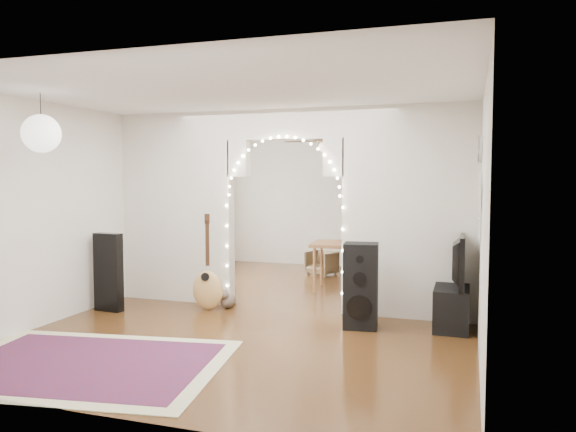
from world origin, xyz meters
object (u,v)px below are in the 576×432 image
(floor_speaker, at_px, (361,286))
(dining_table, at_px, (351,248))
(media_console, at_px, (452,305))
(dining_chair_left, at_px, (322,263))
(acoustic_guitar, at_px, (208,275))
(dining_chair_right, at_px, (377,267))
(bookcase, at_px, (379,236))

(floor_speaker, xyz_separation_m, dining_table, (-0.57, 2.15, 0.18))
(media_console, distance_m, dining_chair_left, 3.77)
(acoustic_guitar, height_order, floor_speaker, acoustic_guitar)
(dining_table, xyz_separation_m, dining_chair_left, (-0.79, 1.21, -0.46))
(dining_table, height_order, dining_chair_left, dining_table)
(dining_chair_right, bearing_deg, bookcase, 119.80)
(media_console, xyz_separation_m, dining_chair_left, (-2.39, 2.92, -0.03))
(floor_speaker, xyz_separation_m, dining_chair_right, (-0.30, 3.09, -0.27))
(media_console, bearing_deg, dining_chair_left, 129.03)
(media_console, distance_m, bookcase, 4.06)
(bookcase, bearing_deg, acoustic_guitar, -132.75)
(acoustic_guitar, xyz_separation_m, media_console, (3.16, 0.18, -0.23))
(dining_chair_left, bearing_deg, acoustic_guitar, -83.70)
(media_console, relative_size, dining_chair_right, 1.95)
(media_console, xyz_separation_m, bookcase, (-1.47, 3.76, 0.41))
(floor_speaker, distance_m, dining_chair_right, 3.12)
(dining_chair_left, bearing_deg, floor_speaker, -47.64)
(floor_speaker, distance_m, bookcase, 4.22)
(media_console, relative_size, dining_table, 0.79)
(acoustic_guitar, relative_size, dining_table, 0.87)
(acoustic_guitar, distance_m, dining_table, 2.46)
(bookcase, distance_m, dining_chair_right, 1.19)
(floor_speaker, distance_m, dining_table, 2.23)
(floor_speaker, height_order, dining_chair_left, floor_speaker)
(dining_chair_left, bearing_deg, dining_chair_right, 6.30)
(dining_table, relative_size, dining_chair_left, 2.62)
(floor_speaker, relative_size, media_console, 1.02)
(acoustic_guitar, relative_size, floor_speaker, 1.09)
(acoustic_guitar, xyz_separation_m, floor_speaker, (2.13, -0.26, 0.02))
(media_console, height_order, dining_table, dining_table)
(floor_speaker, xyz_separation_m, media_console, (1.03, 0.44, -0.26))
(acoustic_guitar, bearing_deg, dining_chair_right, 36.73)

